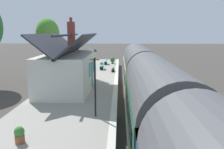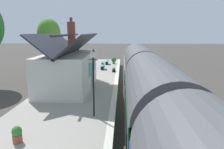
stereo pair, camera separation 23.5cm
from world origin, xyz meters
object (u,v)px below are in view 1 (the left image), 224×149
at_px(bench_mid_platform, 106,61).
at_px(planter_edge_far, 101,64).
at_px(planter_bench_left, 113,69).
at_px(tree_far_left, 48,34).
at_px(lamp_post_platform, 95,70).
at_px(planter_edge_near, 113,60).
at_px(train, 156,103).
at_px(station_building, 69,70).
at_px(bench_near_building, 102,65).
at_px(planter_bench_right, 19,135).

xyz_separation_m(bench_mid_platform, planter_edge_far, (-1.91, 0.52, -0.20)).
bearing_deg(planter_edge_far, bench_mid_platform, -15.26).
xyz_separation_m(planter_bench_left, tree_far_left, (2.07, 8.11, 4.05)).
xyz_separation_m(lamp_post_platform, tree_far_left, (15.59, 7.56, 1.71)).
bearing_deg(bench_mid_platform, planter_edge_far, 164.74).
height_order(planter_edge_near, planter_edge_far, planter_edge_near).
bearing_deg(planter_edge_near, train, -172.56).
distance_m(train, planter_bench_left, 15.07).
distance_m(station_building, lamp_post_platform, 6.53).
relative_size(train, tree_far_left, 3.89).
bearing_deg(tree_far_left, train, -147.82).
xyz_separation_m(bench_near_building, planter_edge_near, (4.84, -1.15, -0.00)).
relative_size(planter_edge_far, tree_far_left, 0.15).
height_order(planter_edge_far, lamp_post_platform, lamp_post_platform).
distance_m(planter_bench_left, tree_far_left, 9.30).
xyz_separation_m(planter_edge_near, planter_bench_left, (-6.45, -0.26, -0.22)).
relative_size(train, bench_mid_platform, 19.72).
height_order(station_building, planter_edge_far, station_building).
bearing_deg(station_building, planter_edge_far, -8.30).
bearing_deg(station_building, planter_bench_right, 179.61).
xyz_separation_m(train, tree_far_left, (16.89, 10.63, 3.06)).
distance_m(planter_edge_far, planter_bench_left, 4.16).
height_order(planter_bench_left, tree_far_left, tree_far_left).
distance_m(station_building, planter_edge_near, 14.54).
bearing_deg(tree_far_left, bench_near_building, -93.87).
distance_m(bench_near_building, tree_far_left, 7.73).
xyz_separation_m(station_building, planter_edge_near, (14.16, -3.10, -1.10)).
bearing_deg(train, lamp_post_platform, 67.00).
bearing_deg(train, bench_mid_platform, 10.14).
xyz_separation_m(planter_edge_far, tree_far_left, (-1.74, 6.43, 4.03)).
bearing_deg(bench_mid_platform, bench_near_building, 176.41).
distance_m(train, bench_mid_platform, 20.88).
bearing_deg(bench_near_building, planter_bench_right, 173.71).
bearing_deg(tree_far_left, planter_edge_near, -60.82).
bearing_deg(lamp_post_platform, bench_mid_platform, 1.79).
distance_m(bench_mid_platform, planter_bench_right, 22.41).
height_order(train, station_building, station_building).
bearing_deg(planter_edge_far, planter_bench_right, 175.12).
bearing_deg(planter_bench_right, planter_bench_left, -11.65).
height_order(bench_near_building, planter_edge_far, bench_near_building).
bearing_deg(bench_near_building, tree_far_left, 86.13).
bearing_deg(station_building, planter_edge_near, -12.34).
bearing_deg(lamp_post_platform, planter_edge_near, -0.84).
relative_size(station_building, tree_far_left, 1.10).
height_order(planter_edge_near, planter_bench_left, planter_edge_near).
bearing_deg(train, planter_bench_left, 9.64).
xyz_separation_m(planter_bench_right, planter_bench_left, (16.58, -3.42, -0.11)).
xyz_separation_m(planter_bench_left, lamp_post_platform, (-13.52, 0.56, 2.34)).
xyz_separation_m(bench_mid_platform, tree_far_left, (-3.65, 6.96, 3.83)).
xyz_separation_m(bench_near_building, lamp_post_platform, (-15.14, -0.86, 2.12)).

